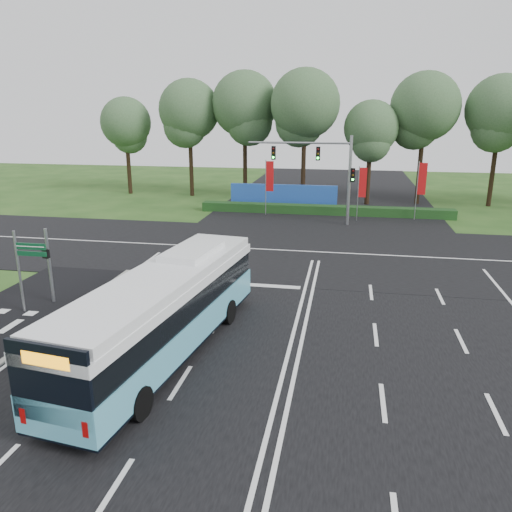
% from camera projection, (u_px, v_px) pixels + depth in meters
% --- Properties ---
extents(ground, '(120.00, 120.00, 0.00)m').
position_uv_depth(ground, '(295.00, 329.00, 20.84)').
color(ground, '#234717').
rests_on(ground, ground).
extents(road_main, '(20.00, 120.00, 0.04)m').
position_uv_depth(road_main, '(295.00, 329.00, 20.84)').
color(road_main, black).
rests_on(road_main, ground).
extents(road_cross, '(120.00, 14.00, 0.05)m').
position_uv_depth(road_cross, '(315.00, 252.00, 32.17)').
color(road_cross, black).
rests_on(road_cross, ground).
extents(kerb_strip, '(0.25, 18.00, 0.12)m').
position_uv_depth(kerb_strip, '(33.00, 340.00, 19.74)').
color(kerb_strip, gray).
rests_on(kerb_strip, ground).
extents(city_bus, '(4.09, 12.39, 3.49)m').
position_uv_depth(city_bus, '(164.00, 312.00, 18.14)').
color(city_bus, '#54A8C2').
rests_on(city_bus, ground).
extents(pedestrian_signal, '(0.31, 0.42, 3.61)m').
position_uv_depth(pedestrian_signal, '(49.00, 263.00, 23.14)').
color(pedestrian_signal, gray).
rests_on(pedestrian_signal, ground).
extents(street_sign, '(1.48, 0.11, 3.80)m').
position_uv_depth(street_sign, '(25.00, 262.00, 21.88)').
color(street_sign, gray).
rests_on(street_sign, ground).
extents(banner_flag_left, '(0.71, 0.07, 4.80)m').
position_uv_depth(banner_flag_left, '(269.00, 180.00, 42.74)').
color(banner_flag_left, gray).
rests_on(banner_flag_left, ground).
extents(banner_flag_mid, '(0.66, 0.07, 4.49)m').
position_uv_depth(banner_flag_mid, '(361.00, 186.00, 40.56)').
color(banner_flag_mid, gray).
rests_on(banner_flag_mid, ground).
extents(banner_flag_right, '(0.71, 0.14, 4.85)m').
position_uv_depth(banner_flag_right, '(421.00, 182.00, 40.84)').
color(banner_flag_right, gray).
rests_on(banner_flag_right, ground).
extents(traffic_light_gantry, '(8.41, 0.28, 7.00)m').
position_uv_depth(traffic_light_gantry, '(327.00, 166.00, 38.86)').
color(traffic_light_gantry, gray).
rests_on(traffic_light_gantry, ground).
extents(hedge, '(22.00, 1.20, 0.80)m').
position_uv_depth(hedge, '(325.00, 210.00, 43.87)').
color(hedge, '#173915').
rests_on(hedge, ground).
extents(blue_hoarding, '(10.00, 0.30, 2.20)m').
position_uv_depth(blue_hoarding, '(283.00, 196.00, 46.73)').
color(blue_hoarding, '#1F4CAB').
rests_on(blue_hoarding, ground).
extents(eucalyptus_row, '(55.07, 9.86, 12.76)m').
position_uv_depth(eucalyptus_row, '(374.00, 110.00, 47.02)').
color(eucalyptus_row, black).
rests_on(eucalyptus_row, ground).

